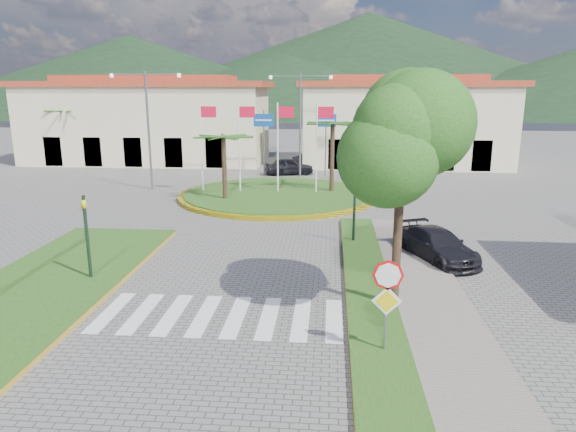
# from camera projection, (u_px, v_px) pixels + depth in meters

# --- Properties ---
(ground) EXTENTS (160.00, 160.00, 0.00)m
(ground) POSITION_uv_depth(u_px,v_px,m) (180.00, 389.00, 11.96)
(ground) COLOR slate
(ground) RESTS_ON ground
(sidewalk_right) EXTENTS (4.00, 28.00, 0.15)m
(sidewalk_right) POSITION_uv_depth(u_px,v_px,m) (426.00, 354.00, 13.40)
(sidewalk_right) COLOR gray
(sidewalk_right) RESTS_ON ground
(verge_right) EXTENTS (1.60, 28.00, 0.18)m
(verge_right) POSITION_uv_depth(u_px,v_px,m) (380.00, 352.00, 13.49)
(verge_right) COLOR #244B15
(verge_right) RESTS_ON ground
(median_left) EXTENTS (5.00, 14.00, 0.18)m
(median_left) POSITION_uv_depth(u_px,v_px,m) (50.00, 283.00, 18.27)
(median_left) COLOR #244B15
(median_left) RESTS_ON ground
(crosswalk) EXTENTS (8.00, 3.00, 0.01)m
(crosswalk) POSITION_uv_depth(u_px,v_px,m) (217.00, 316.00, 15.83)
(crosswalk) COLOR silver
(crosswalk) RESTS_ON ground
(roundabout_island) EXTENTS (12.70, 12.70, 6.00)m
(roundabout_island) POSITION_uv_depth(u_px,v_px,m) (277.00, 195.00, 33.21)
(roundabout_island) COLOR yellow
(roundabout_island) RESTS_ON ground
(stop_sign) EXTENTS (0.80, 0.11, 2.65)m
(stop_sign) POSITION_uv_depth(u_px,v_px,m) (387.00, 292.00, 13.04)
(stop_sign) COLOR slate
(stop_sign) RESTS_ON ground
(deciduous_tree) EXTENTS (3.60, 3.60, 6.80)m
(deciduous_tree) POSITION_uv_depth(u_px,v_px,m) (402.00, 146.00, 15.12)
(deciduous_tree) COLOR black
(deciduous_tree) RESTS_ON ground
(traffic_light_left) EXTENTS (0.15, 0.18, 3.20)m
(traffic_light_left) POSITION_uv_depth(u_px,v_px,m) (86.00, 230.00, 18.20)
(traffic_light_left) COLOR black
(traffic_light_left) RESTS_ON ground
(traffic_light_right) EXTENTS (0.15, 0.18, 3.20)m
(traffic_light_right) POSITION_uv_depth(u_px,v_px,m) (355.00, 202.00, 22.75)
(traffic_light_right) COLOR black
(traffic_light_right) RESTS_ON ground
(traffic_light_far) EXTENTS (0.18, 0.15, 3.20)m
(traffic_light_far) POSITION_uv_depth(u_px,v_px,m) (396.00, 160.00, 36.01)
(traffic_light_far) COLOR black
(traffic_light_far) RESTS_ON ground
(direction_sign_west) EXTENTS (1.60, 0.14, 5.20)m
(direction_sign_west) POSITION_uv_depth(u_px,v_px,m) (264.00, 131.00, 41.24)
(direction_sign_west) COLOR slate
(direction_sign_west) RESTS_ON ground
(direction_sign_east) EXTENTS (1.60, 0.14, 5.20)m
(direction_sign_east) POSITION_uv_depth(u_px,v_px,m) (326.00, 132.00, 40.84)
(direction_sign_east) COLOR slate
(direction_sign_east) RESTS_ON ground
(street_lamp_centre) EXTENTS (4.80, 0.16, 8.00)m
(street_lamp_centre) POSITION_uv_depth(u_px,v_px,m) (300.00, 120.00, 39.83)
(street_lamp_centre) COLOR slate
(street_lamp_centre) RESTS_ON ground
(street_lamp_west) EXTENTS (4.80, 0.16, 8.00)m
(street_lamp_west) POSITION_uv_depth(u_px,v_px,m) (148.00, 124.00, 34.82)
(street_lamp_west) COLOR slate
(street_lamp_west) RESTS_ON ground
(building_left) EXTENTS (23.32, 9.54, 8.05)m
(building_left) POSITION_uv_depth(u_px,v_px,m) (148.00, 121.00, 48.91)
(building_left) COLOR beige
(building_left) RESTS_ON ground
(building_right) EXTENTS (19.08, 9.54, 8.05)m
(building_right) POSITION_uv_depth(u_px,v_px,m) (403.00, 122.00, 46.99)
(building_right) COLOR beige
(building_right) RESTS_ON ground
(hill_far_west) EXTENTS (140.00, 140.00, 22.00)m
(hill_far_west) POSITION_uv_depth(u_px,v_px,m) (131.00, 74.00, 149.17)
(hill_far_west) COLOR black
(hill_far_west) RESTS_ON ground
(hill_far_mid) EXTENTS (180.00, 180.00, 30.00)m
(hill_far_mid) POSITION_uv_depth(u_px,v_px,m) (369.00, 63.00, 161.94)
(hill_far_mid) COLOR black
(hill_far_mid) RESTS_ON ground
(hill_near_back) EXTENTS (110.00, 110.00, 16.00)m
(hill_near_back) POSITION_uv_depth(u_px,v_px,m) (281.00, 85.00, 136.61)
(hill_near_back) COLOR black
(hill_near_back) RESTS_ON ground
(white_van) EXTENTS (4.20, 2.80, 1.07)m
(white_van) POSITION_uv_depth(u_px,v_px,m) (159.00, 159.00, 47.17)
(white_van) COLOR silver
(white_van) RESTS_ON ground
(car_dark_a) EXTENTS (4.22, 2.58, 1.34)m
(car_dark_a) POSITION_uv_depth(u_px,v_px,m) (289.00, 166.00, 41.91)
(car_dark_a) COLOR black
(car_dark_a) RESTS_ON ground
(car_dark_b) EXTENTS (4.10, 2.76, 1.28)m
(car_dark_b) POSITION_uv_depth(u_px,v_px,m) (315.00, 161.00, 45.63)
(car_dark_b) COLOR black
(car_dark_b) RESTS_ON ground
(car_side_right) EXTENTS (3.27, 4.67, 1.25)m
(car_side_right) POSITION_uv_depth(u_px,v_px,m) (438.00, 245.00, 20.92)
(car_side_right) COLOR black
(car_side_right) RESTS_ON ground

